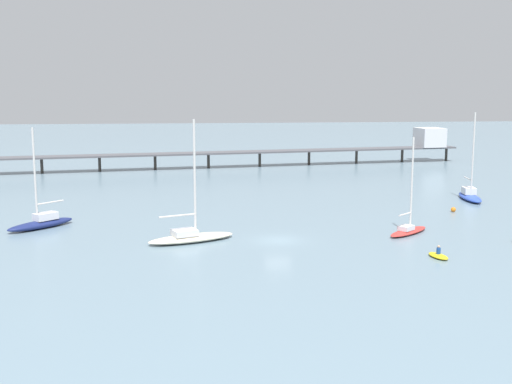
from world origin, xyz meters
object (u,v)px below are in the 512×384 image
object	(u,v)px
sailboat_cream	(191,235)
sailboat_red	(408,228)
mooring_buoy_mid	(453,210)
sailboat_navy	(41,221)
sailboat_blue	(470,194)
pier	(324,146)
dinghy_yellow	(438,255)

from	to	relation	value
sailboat_cream	sailboat_red	world-z (taller)	sailboat_cream
sailboat_red	mooring_buoy_mid	xyz separation A→B (m)	(9.30, 10.71, -0.32)
sailboat_navy	sailboat_red	bearing A→B (deg)	-10.16
sailboat_blue	sailboat_cream	xyz separation A→B (m)	(-36.99, -19.59, -0.09)
sailboat_navy	sailboat_cream	distance (m)	17.52
sailboat_blue	pier	bearing A→B (deg)	105.57
sailboat_red	dinghy_yellow	world-z (taller)	sailboat_red
sailboat_red	dinghy_yellow	distance (m)	9.40
sailboat_cream	pier	bearing A→B (deg)	66.69
sailboat_blue	dinghy_yellow	bearing A→B (deg)	-118.76
sailboat_blue	sailboat_red	world-z (taller)	sailboat_blue
sailboat_navy	sailboat_blue	world-z (taller)	sailboat_blue
sailboat_cream	dinghy_yellow	world-z (taller)	sailboat_cream
pier	sailboat_cream	bearing A→B (deg)	-113.31
sailboat_navy	dinghy_yellow	distance (m)	40.69
pier	sailboat_blue	bearing A→B (deg)	-74.43
sailboat_red	mooring_buoy_mid	size ratio (longest dim) A/B	16.84
sailboat_navy	sailboat_red	size ratio (longest dim) A/B	1.08
pier	mooring_buoy_mid	distance (m)	48.57
sailboat_cream	dinghy_yellow	xyz separation A→B (m)	(21.64, -8.38, -0.40)
pier	sailboat_cream	distance (m)	65.21
dinghy_yellow	mooring_buoy_mid	size ratio (longest dim) A/B	4.57
sailboat_cream	sailboat_red	distance (m)	22.16
dinghy_yellow	mooring_buoy_mid	distance (m)	22.35
dinghy_yellow	mooring_buoy_mid	bearing A→B (deg)	64.00
sailboat_cream	mooring_buoy_mid	bearing A→B (deg)	20.42
sailboat_navy	dinghy_yellow	xyz separation A→B (m)	(37.34, -16.15, -0.50)
pier	sailboat_navy	distance (m)	66.62
sailboat_red	mooring_buoy_mid	bearing A→B (deg)	49.04
sailboat_cream	dinghy_yellow	bearing A→B (deg)	-21.17
sailboat_red	mooring_buoy_mid	distance (m)	14.19
pier	sailboat_cream	size ratio (longest dim) A/B	7.51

